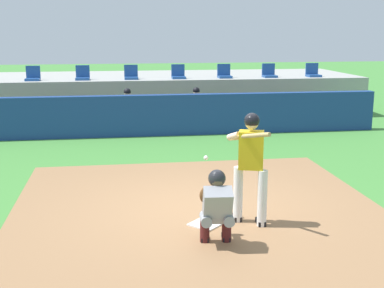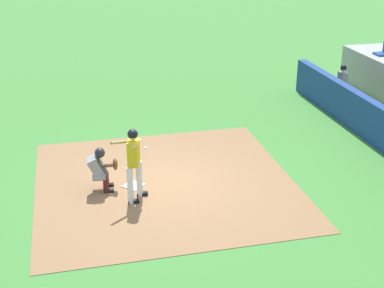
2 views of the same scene
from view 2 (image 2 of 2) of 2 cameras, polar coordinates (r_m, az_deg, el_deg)
ground_plane at (r=13.85m, az=-2.83°, el=-4.07°), size 80.00×80.00×0.00m
dirt_infield at (r=13.85m, az=-2.83°, el=-4.05°), size 6.40×6.40×0.01m
home_plate at (r=13.73m, az=-6.12°, el=-4.32°), size 0.62×0.62×0.02m
batter_at_plate at (r=12.67m, az=-6.08°, el=-1.67°), size 0.60×0.85×1.80m
catcher_crouched at (r=13.41m, az=-9.46°, el=-2.43°), size 0.51×1.47×1.13m
dugout_player_0 at (r=20.46m, az=15.08°, el=6.27°), size 0.49×0.70×1.30m
stadium_seat_0 at (r=21.77m, az=19.36°, el=9.11°), size 0.46×0.46×0.48m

